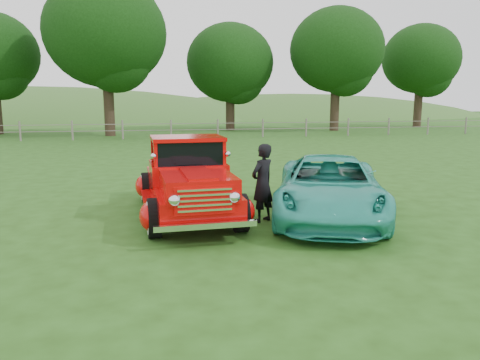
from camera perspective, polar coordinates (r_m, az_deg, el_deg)
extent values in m
plane|color=#234712|center=(8.62, -2.04, -7.58)|extent=(140.00, 140.00, 0.00)
ellipsoid|color=#365B21|center=(68.64, -24.81, 2.82)|extent=(84.00, 60.00, 18.00)
ellipsoid|color=#365B21|center=(73.55, 6.13, 4.98)|extent=(72.00, 52.00, 14.00)
cube|color=slate|center=(30.22, -8.41, 6.05)|extent=(48.00, 0.04, 0.04)
cube|color=slate|center=(30.20, -8.43, 6.81)|extent=(48.00, 0.04, 0.04)
cylinder|color=black|center=(33.24, -15.71, 9.37)|extent=(0.70, 0.70, 4.84)
ellipsoid|color=black|center=(33.51, -16.08, 16.91)|extent=(8.00, 8.00, 7.20)
cylinder|color=black|center=(37.65, -1.20, 8.94)|extent=(0.70, 0.70, 3.74)
ellipsoid|color=black|center=(37.74, -1.22, 14.11)|extent=(6.80, 6.80, 6.12)
cylinder|color=black|center=(37.90, 11.49, 9.25)|extent=(0.70, 0.70, 4.40)
ellipsoid|color=black|center=(38.07, 11.71, 15.28)|extent=(7.20, 7.20, 6.48)
cylinder|color=black|center=(44.65, 20.89, 8.75)|extent=(0.70, 0.70, 4.18)
ellipsoid|color=black|center=(44.76, 21.20, 13.61)|extent=(6.60, 6.60, 5.94)
cylinder|color=black|center=(8.93, -10.41, -4.59)|extent=(0.28, 0.77, 0.76)
cylinder|color=black|center=(9.17, 0.02, -4.04)|extent=(0.28, 0.77, 0.76)
cylinder|color=black|center=(11.95, -11.32, -0.90)|extent=(0.28, 0.77, 0.76)
cylinder|color=black|center=(12.13, -3.46, -0.56)|extent=(0.28, 0.77, 0.76)
cube|color=#C70707|center=(10.46, -6.43, -1.20)|extent=(1.80, 4.68, 0.44)
ellipsoid|color=#C70707|center=(8.92, -10.87, -4.36)|extent=(0.45, 0.77, 0.54)
ellipsoid|color=#C70707|center=(9.17, 0.45, -3.77)|extent=(0.45, 0.77, 0.54)
ellipsoid|color=#C70707|center=(11.94, -11.66, -0.72)|extent=(0.45, 0.77, 0.54)
ellipsoid|color=#C70707|center=(12.14, -3.14, -0.36)|extent=(0.45, 0.77, 0.54)
cube|color=#C70707|center=(8.88, -5.18, -0.64)|extent=(1.41, 1.67, 0.42)
cube|color=#C70707|center=(10.29, -6.40, 0.93)|extent=(1.67, 1.43, 0.44)
cube|color=black|center=(10.23, -6.45, 3.53)|extent=(1.50, 1.19, 0.50)
cube|color=#C70707|center=(10.20, -6.48, 5.09)|extent=(1.58, 1.30, 0.08)
cube|color=#C70707|center=(11.72, -7.31, 1.83)|extent=(1.28, 2.01, 0.45)
cube|color=white|center=(8.12, -4.31, -2.50)|extent=(1.07, 0.16, 0.50)
cube|color=white|center=(8.13, -4.16, -5.61)|extent=(1.81, 0.20, 0.10)
cube|color=white|center=(12.86, -7.80, 0.15)|extent=(1.71, 0.19, 0.10)
imported|color=teal|center=(10.33, 10.86, -0.95)|extent=(3.70, 5.29, 1.34)
imported|color=black|center=(9.85, 2.76, -0.37)|extent=(0.72, 0.69, 1.66)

